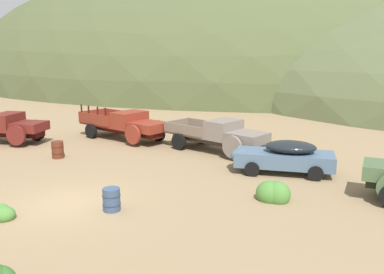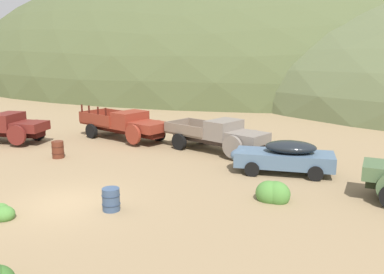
{
  "view_description": "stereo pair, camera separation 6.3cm",
  "coord_description": "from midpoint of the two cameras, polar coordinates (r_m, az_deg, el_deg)",
  "views": [
    {
      "loc": [
        11.27,
        -10.1,
        5.6
      ],
      "look_at": [
        1.36,
        7.1,
        1.42
      ],
      "focal_mm": 37.83,
      "sensor_mm": 36.0,
      "label": 1
    },
    {
      "loc": [
        11.32,
        -10.06,
        5.6
      ],
      "look_at": [
        1.36,
        7.1,
        1.42
      ],
      "focal_mm": 37.83,
      "sensor_mm": 36.0,
      "label": 2
    }
  ],
  "objects": [
    {
      "name": "ground_plane",
      "position": [
        16.14,
        -17.17,
        -8.98
      ],
      "size": [
        300.0,
        300.0,
        0.0
      ],
      "primitive_type": "plane",
      "color": "#937A56"
    },
    {
      "name": "oil_drum_by_truck",
      "position": [
        22.91,
        -18.31,
        -1.7
      ],
      "size": [
        0.66,
        0.66,
        0.92
      ],
      "color": "#5B2819",
      "rests_on": "ground"
    },
    {
      "name": "bush_lone_scrub",
      "position": [
        15.99,
        11.59,
        -7.84
      ],
      "size": [
        1.34,
        1.12,
        1.01
      ],
      "color": "#4C8438",
      "rests_on": "ground"
    },
    {
      "name": "hill_distant",
      "position": [
        78.9,
        2.69,
        7.8
      ],
      "size": [
        99.28,
        77.33,
        41.25
      ],
      "primitive_type": "ellipsoid",
      "color": "#4C5633",
      "rests_on": "ground"
    },
    {
      "name": "oil_drum_foreground",
      "position": [
        14.96,
        -11.22,
        -8.62
      ],
      "size": [
        0.67,
        0.67,
        0.84
      ],
      "color": "#384C6B",
      "rests_on": "ground"
    },
    {
      "name": "car_chalk_blue",
      "position": [
        19.45,
        12.56,
        -2.65
      ],
      "size": [
        5.04,
        2.92,
        1.57
      ],
      "rotation": [
        0.0,
        0.0,
        3.42
      ],
      "color": "slate",
      "rests_on": "ground"
    },
    {
      "name": "bush_near_barrel",
      "position": [
        26.77,
        -0.3,
        0.32
      ],
      "size": [
        1.04,
        0.94,
        0.97
      ],
      "color": "#4C8438",
      "rests_on": "ground"
    },
    {
      "name": "truck_oxblood",
      "position": [
        27.78,
        -24.58,
        1.28
      ],
      "size": [
        6.18,
        3.86,
        1.89
      ],
      "rotation": [
        0.0,
        0.0,
        0.32
      ],
      "color": "black",
      "rests_on": "ground"
    },
    {
      "name": "bush_front_left",
      "position": [
        15.61,
        -25.02,
        -9.7
      ],
      "size": [
        1.06,
        0.8,
        0.58
      ],
      "color": "#4C8438",
      "rests_on": "ground"
    },
    {
      "name": "truck_rust_red",
      "position": [
        26.31,
        -8.83,
        1.72
      ],
      "size": [
        6.83,
        3.26,
        2.16
      ],
      "rotation": [
        0.0,
        0.0,
        -0.17
      ],
      "color": "#42140D",
      "rests_on": "ground"
    },
    {
      "name": "truck_primer_gray",
      "position": [
        22.82,
        4.39,
        0.24
      ],
      "size": [
        6.51,
        3.35,
        1.89
      ],
      "rotation": [
        0.0,
        0.0,
        -0.21
      ],
      "color": "#3D322D",
      "rests_on": "ground"
    }
  ]
}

